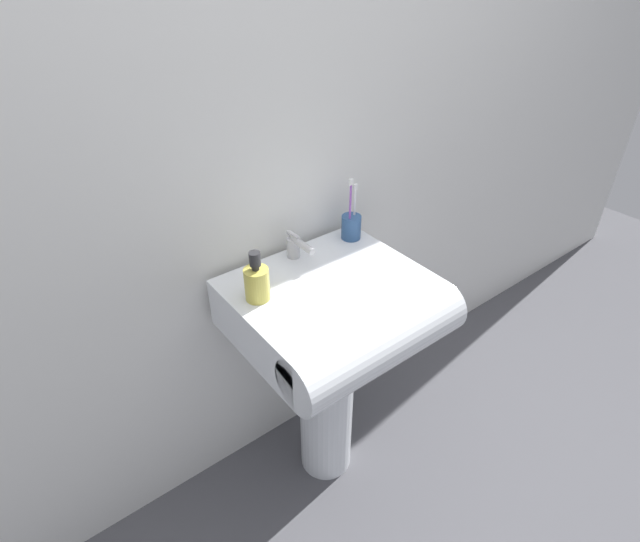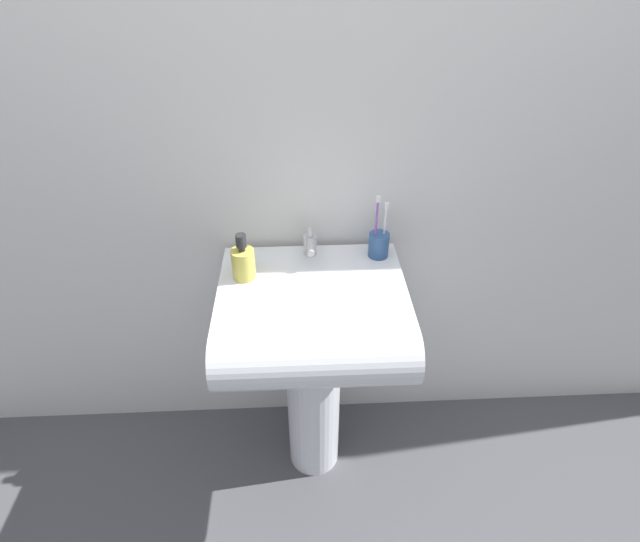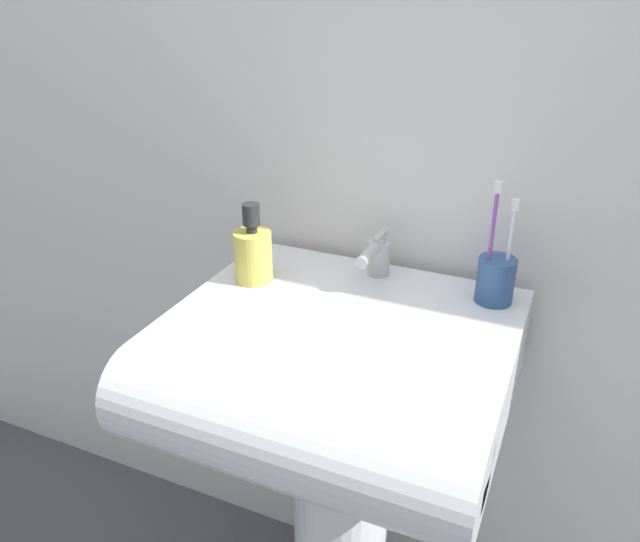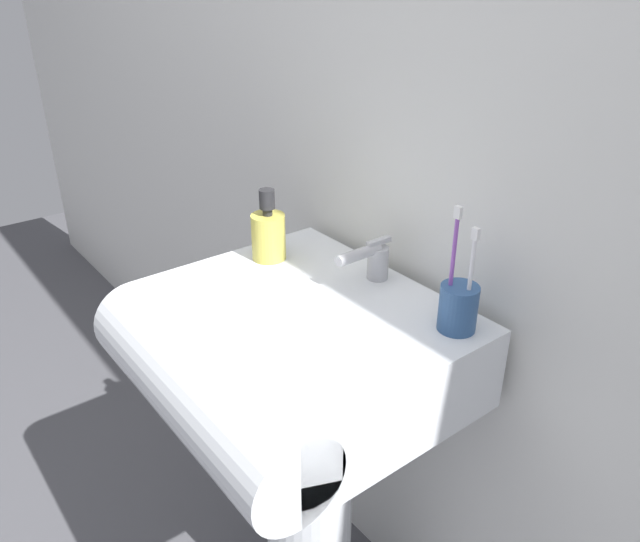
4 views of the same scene
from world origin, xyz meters
TOP-DOWN VIEW (x-y plane):
  - ground_plane at (0.00, 0.00)m, footprint 6.00×6.00m
  - wall_back at (0.00, 0.27)m, footprint 5.00×0.05m
  - sink_pedestal at (0.00, 0.00)m, footprint 0.19×0.19m
  - sink_basin at (0.00, -0.06)m, footprint 0.57×0.53m
  - faucet at (-0.00, 0.16)m, footprint 0.04×0.13m
  - toothbrush_cup at (0.22, 0.15)m, footprint 0.07×0.07m
  - soap_bottle at (-0.21, 0.06)m, footprint 0.07×0.07m

SIDE VIEW (x-z plane):
  - ground_plane at x=0.00m, z-range 0.00..0.00m
  - sink_pedestal at x=0.00m, z-range 0.00..0.69m
  - sink_basin at x=0.00m, z-range 0.69..0.85m
  - faucet at x=0.00m, z-range 0.85..0.94m
  - toothbrush_cup at x=0.22m, z-range 0.79..1.01m
  - soap_bottle at x=-0.21m, z-range 0.83..0.98m
  - wall_back at x=0.00m, z-range 0.00..2.40m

